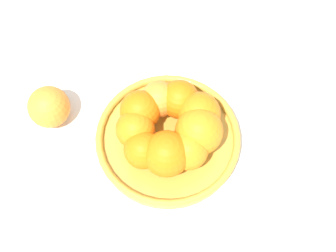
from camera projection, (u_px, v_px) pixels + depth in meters
name	position (u px, v px, depth m)	size (l,w,h in m)	color
ground_plane	(168.00, 142.00, 0.84)	(4.00, 4.00, 0.00)	silver
fruit_bowl	(168.00, 139.00, 0.83)	(0.26, 0.26, 0.03)	gold
orange_pile	(171.00, 127.00, 0.78)	(0.18, 0.18, 0.08)	orange
stray_orange	(49.00, 107.00, 0.83)	(0.08, 0.08, 0.08)	orange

